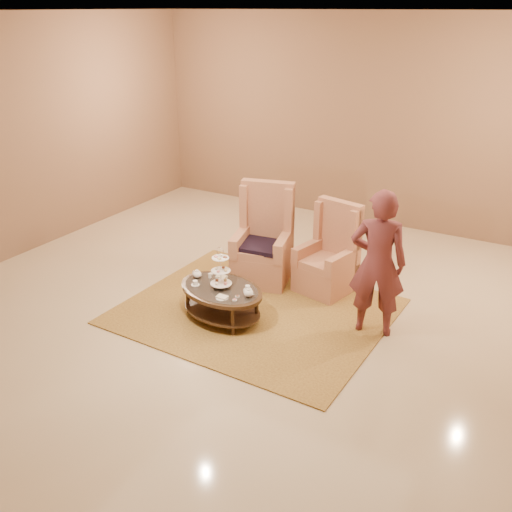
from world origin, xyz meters
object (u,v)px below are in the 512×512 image
Objects in this scene: tea_table at (221,293)px; armchair_left at (264,248)px; armchair_right at (330,262)px; person at (378,264)px.

tea_table is 1.26m from armchair_left.
armchair_left reaches higher than armchair_right.
person is (0.89, -0.76, 0.47)m from armchair_right.
person reaches higher than tea_table.
armchair_right is at bearing 72.16° from tea_table.
person reaches higher than armchair_right.
armchair_left is 1.96m from person.
armchair_left is 0.78× the size of person.
tea_table is 0.94× the size of armchair_left.
armchair_left is 0.94m from armchair_right.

